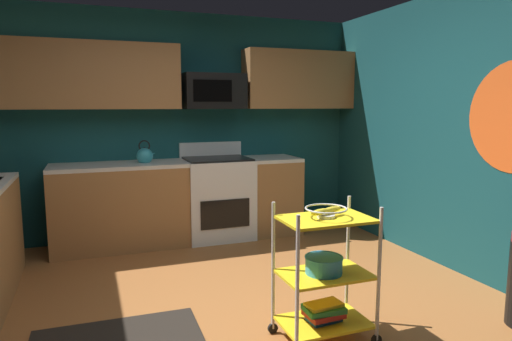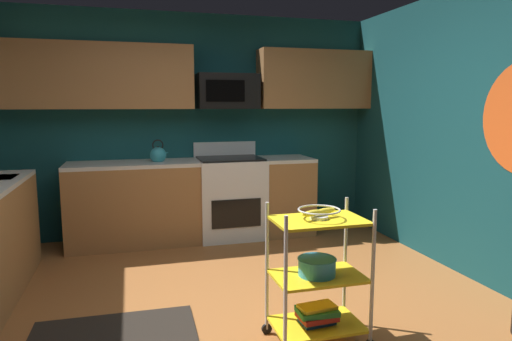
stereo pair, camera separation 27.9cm
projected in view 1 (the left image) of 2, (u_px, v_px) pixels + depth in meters
floor at (241, 323)px, 3.29m from camera, size 4.40×4.80×0.04m
wall_back at (175, 126)px, 5.35m from camera, size 4.52×0.06×2.60m
wall_right at (489, 134)px, 3.86m from camera, size 0.06×4.80×2.60m
counter_run at (109, 219)px, 4.35m from camera, size 3.59×2.68×0.92m
oven_range at (217, 197)px, 5.31m from camera, size 0.76×0.65×1.10m
upper_cabinets at (169, 77)px, 5.06m from camera, size 4.40×0.33×0.70m
microwave at (214, 91)px, 5.23m from camera, size 0.70×0.39×0.40m
rolling_cart at (325, 274)px, 2.96m from camera, size 0.64×0.40×0.91m
fruit_bowl at (326, 210)px, 2.90m from camera, size 0.27×0.27×0.07m
mixing_bowl_large at (324, 264)px, 2.95m from camera, size 0.25×0.25×0.11m
book_stack at (324, 311)px, 3.00m from camera, size 0.26×0.20×0.12m
kettle at (145, 156)px, 4.95m from camera, size 0.21×0.18×0.26m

